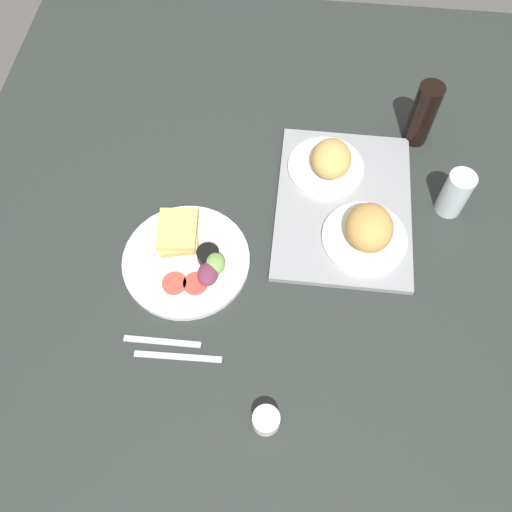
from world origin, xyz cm
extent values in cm
cube|color=#282D2B|center=(0.00, 0.00, -1.50)|extent=(190.00, 150.00, 3.00)
cube|color=gray|center=(-16.33, 22.83, 0.80)|extent=(45.05, 33.07, 1.60)
cylinder|color=white|center=(-26.33, 17.83, 2.30)|extent=(19.27, 19.27, 1.40)
ellipsoid|color=tan|center=(-25.64, 18.77, 6.88)|extent=(11.39, 9.84, 7.77)
cylinder|color=white|center=(-6.33, 27.83, 2.30)|extent=(20.11, 20.11, 1.40)
ellipsoid|color=tan|center=(-6.31, 28.17, 7.29)|extent=(12.58, 10.86, 8.58)
cylinder|color=white|center=(3.20, -13.30, 0.80)|extent=(29.77, 29.77, 1.60)
cube|color=tan|center=(-2.75, -15.98, 2.30)|extent=(12.84, 11.38, 1.40)
cube|color=#B2C66B|center=(-2.75, -15.98, 3.50)|extent=(12.45, 10.85, 1.00)
cube|color=#DBB266|center=(-2.75, -15.98, 4.70)|extent=(11.73, 9.90, 1.40)
cylinder|color=#D14738|center=(9.90, -14.79, 2.00)|extent=(5.60, 5.60, 0.80)
cylinder|color=#D14738|center=(9.45, -10.02, 2.00)|extent=(5.60, 5.60, 0.80)
cylinder|color=black|center=(2.46, -8.09, 3.10)|extent=(5.20, 5.20, 3.00)
cylinder|color=#EFEACC|center=(2.46, -8.09, 4.20)|extent=(4.26, 4.26, 0.60)
ellipsoid|color=#729E4C|center=(4.69, -6.15, 3.40)|extent=(6.00, 4.80, 3.60)
ellipsoid|color=#6B2D47|center=(7.37, -7.35, 3.40)|extent=(6.00, 4.80, 3.60)
cylinder|color=silver|center=(-18.80, 48.67, 6.25)|extent=(6.53, 6.53, 12.50)
cylinder|color=black|center=(-40.62, 41.14, 9.09)|extent=(6.40, 6.40, 18.17)
cylinder|color=silver|center=(37.91, 8.86, 2.00)|extent=(5.60, 5.60, 4.00)
cube|color=#B7B7BC|center=(23.20, -15.30, 0.25)|extent=(1.61, 17.02, 0.50)
cube|color=#B7B7BC|center=(26.20, -11.30, 0.25)|extent=(2.01, 19.03, 0.50)
camera|label=1|loc=(61.30, 9.33, 113.13)|focal=38.24mm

